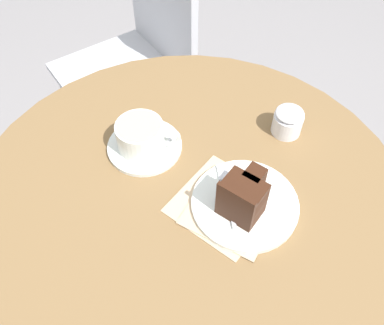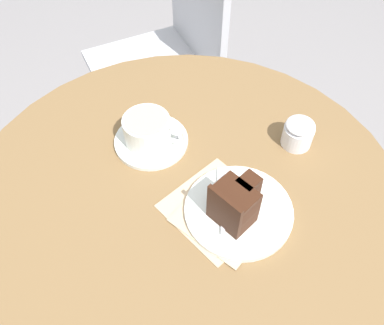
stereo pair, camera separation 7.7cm
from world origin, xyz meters
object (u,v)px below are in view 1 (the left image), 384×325
object	(u,v)px
sugar_pot	(288,121)
cake_slice	(243,197)
coffee_cup	(141,135)
cafe_chair	(141,47)
cake_plate	(245,204)
fork	(226,187)
teaspoon	(154,159)
napkin	(228,206)
saucer	(145,146)

from	to	relation	value
sugar_pot	cake_slice	bearing A→B (deg)	-115.71
coffee_cup	cafe_chair	world-z (taller)	cafe_chair
cake_plate	cafe_chair	size ratio (longest dim) A/B	0.23
coffee_cup	cake_plate	size ratio (longest dim) A/B	0.65
fork	teaspoon	bearing A→B (deg)	56.65
cake_slice	napkin	distance (m)	0.06
teaspoon	cake_slice	xyz separation A→B (m)	(0.17, -0.11, 0.04)
fork	napkin	distance (m)	0.04
cake_slice	fork	xyz separation A→B (m)	(-0.03, 0.05, -0.04)
saucer	sugar_pot	distance (m)	0.30
cake_plate	fork	bearing A→B (deg)	139.64
cake_plate	sugar_pot	size ratio (longest dim) A/B	3.17
napkin	sugar_pot	world-z (taller)	sugar_pot
saucer	cafe_chair	xyz separation A→B (m)	(-0.10, 0.57, -0.17)
coffee_cup	fork	world-z (taller)	coffee_cup
fork	cafe_chair	distance (m)	0.75
cake_plate	cake_slice	distance (m)	0.05
saucer	cake_plate	size ratio (longest dim) A/B	0.78
cake_plate	cafe_chair	bearing A→B (deg)	113.32
napkin	cake_plate	bearing A→B (deg)	8.31
saucer	cake_slice	bearing A→B (deg)	-37.09
cake_slice	fork	size ratio (longest dim) A/B	0.68
cake_slice	cafe_chair	size ratio (longest dim) A/B	0.11
cake_plate	cake_slice	world-z (taller)	cake_slice
saucer	cake_slice	world-z (taller)	cake_slice
coffee_cup	cake_slice	distance (m)	0.25
cake_slice	teaspoon	bearing A→B (deg)	147.50
coffee_cup	napkin	size ratio (longest dim) A/B	0.55
cake_slice	cafe_chair	world-z (taller)	cafe_chair
coffee_cup	cake_slice	bearing A→B (deg)	-36.32
sugar_pot	napkin	bearing A→B (deg)	-122.08
coffee_cup	sugar_pot	world-z (taller)	coffee_cup
saucer	coffee_cup	size ratio (longest dim) A/B	1.19
coffee_cup	saucer	bearing A→B (deg)	20.84
cafe_chair	sugar_pot	size ratio (longest dim) A/B	14.05
saucer	coffee_cup	world-z (taller)	coffee_cup
saucer	cake_plate	world-z (taller)	cake_plate
saucer	fork	bearing A→B (deg)	-31.31
napkin	sugar_pot	distance (m)	0.24
coffee_cup	teaspoon	size ratio (longest dim) A/B	1.39
teaspoon	fork	xyz separation A→B (m)	(0.15, -0.06, 0.00)
cake_slice	napkin	world-z (taller)	cake_slice
fork	cake_slice	bearing A→B (deg)	-158.71
coffee_cup	sugar_pot	xyz separation A→B (m)	(0.30, 0.06, -0.01)
teaspoon	napkin	size ratio (longest dim) A/B	0.39
napkin	cafe_chair	xyz separation A→B (m)	(-0.27, 0.71, -0.17)
cake_plate	cafe_chair	distance (m)	0.79
saucer	cake_plate	bearing A→B (deg)	-33.00
fork	cafe_chair	xyz separation A→B (m)	(-0.27, 0.67, -0.18)
cafe_chair	teaspoon	bearing A→B (deg)	-26.36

